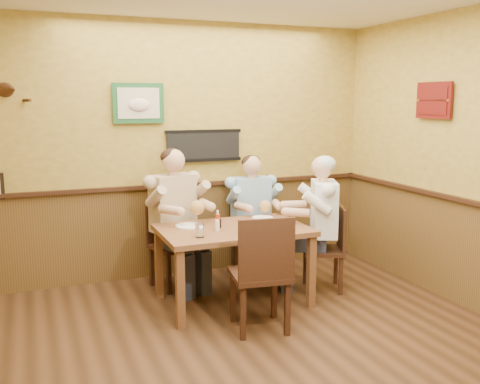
% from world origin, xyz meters
% --- Properties ---
extents(room, '(5.02, 5.03, 2.81)m').
position_xyz_m(room, '(0.13, 0.17, 1.69)').
color(room, '#341F0F').
rests_on(room, ground).
extents(dining_table, '(1.40, 0.90, 0.75)m').
position_xyz_m(dining_table, '(0.46, 1.42, 0.66)').
color(dining_table, brown).
rests_on(dining_table, ground).
extents(chair_back_left, '(0.53, 0.53, 0.92)m').
position_xyz_m(chair_back_left, '(0.05, 2.08, 0.46)').
color(chair_back_left, '#3A2012').
rests_on(chair_back_left, ground).
extents(chair_back_right, '(0.40, 0.40, 0.85)m').
position_xyz_m(chair_back_right, '(0.98, 2.20, 0.42)').
color(chair_back_right, '#3A2012').
rests_on(chair_back_right, ground).
extents(chair_right_end, '(0.53, 0.53, 0.88)m').
position_xyz_m(chair_right_end, '(1.46, 1.42, 0.44)').
color(chair_right_end, '#3A2012').
rests_on(chair_right_end, ground).
extents(chair_near_side, '(0.54, 0.54, 1.02)m').
position_xyz_m(chair_near_side, '(0.45, 0.77, 0.51)').
color(chair_near_side, '#3A2012').
rests_on(chair_near_side, ground).
extents(diner_tan_shirt, '(0.76, 0.76, 1.32)m').
position_xyz_m(diner_tan_shirt, '(0.05, 2.08, 0.66)').
color(diner_tan_shirt, '#D1B790').
rests_on(diner_tan_shirt, ground).
extents(diner_blue_polo, '(0.58, 0.58, 1.21)m').
position_xyz_m(diner_blue_polo, '(0.98, 2.20, 0.61)').
color(diner_blue_polo, '#8CB3D2').
rests_on(diner_blue_polo, ground).
extents(diner_white_elder, '(0.76, 0.76, 1.26)m').
position_xyz_m(diner_white_elder, '(1.46, 1.42, 0.63)').
color(diner_white_elder, white).
rests_on(diner_white_elder, ground).
extents(water_glass_left, '(0.10, 0.10, 0.12)m').
position_xyz_m(water_glass_left, '(0.06, 1.19, 0.81)').
color(water_glass_left, white).
rests_on(water_glass_left, dining_table).
extents(water_glass_mid, '(0.08, 0.08, 0.12)m').
position_xyz_m(water_glass_mid, '(0.53, 1.20, 0.81)').
color(water_glass_mid, white).
rests_on(water_glass_mid, dining_table).
extents(cola_tumbler, '(0.11, 0.11, 0.10)m').
position_xyz_m(cola_tumbler, '(0.85, 1.11, 0.80)').
color(cola_tumbler, black).
rests_on(cola_tumbler, dining_table).
extents(hot_sauce_bottle, '(0.04, 0.04, 0.17)m').
position_xyz_m(hot_sauce_bottle, '(0.30, 1.40, 0.83)').
color(hot_sauce_bottle, red).
rests_on(hot_sauce_bottle, dining_table).
extents(salt_shaker, '(0.05, 0.05, 0.10)m').
position_xyz_m(salt_shaker, '(0.28, 1.37, 0.80)').
color(salt_shaker, white).
rests_on(salt_shaker, dining_table).
extents(pepper_shaker, '(0.04, 0.04, 0.08)m').
position_xyz_m(pepper_shaker, '(0.34, 1.47, 0.79)').
color(pepper_shaker, black).
rests_on(pepper_shaker, dining_table).
extents(plate_far_left, '(0.29, 0.29, 0.02)m').
position_xyz_m(plate_far_left, '(0.08, 1.60, 0.76)').
color(plate_far_left, white).
rests_on(plate_far_left, dining_table).
extents(plate_far_right, '(0.24, 0.24, 0.01)m').
position_xyz_m(plate_far_right, '(0.89, 1.68, 0.76)').
color(plate_far_right, white).
rests_on(plate_far_right, dining_table).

